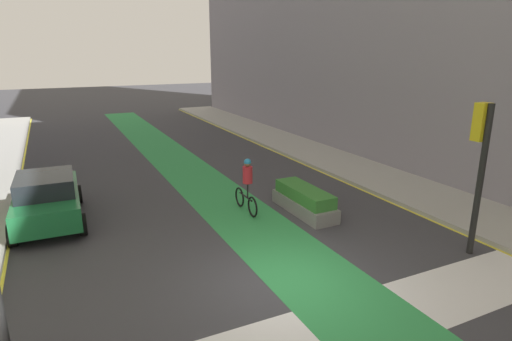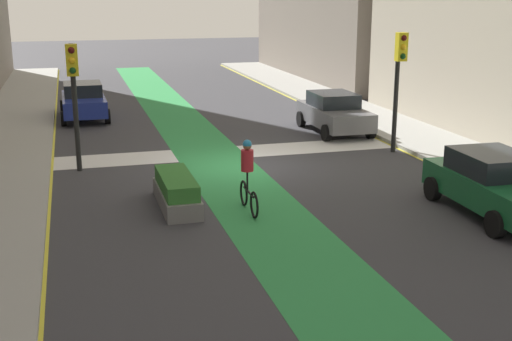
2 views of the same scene
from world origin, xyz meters
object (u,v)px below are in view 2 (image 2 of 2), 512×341
object	(u,v)px
traffic_signal_near_left	(399,69)
car_grey_left_near	(334,112)
car_green_left_far	(494,183)
median_planter	(177,192)
cyclist_in_lane	(248,174)
traffic_signal_near_right	(73,83)
car_blue_right_near	(84,101)

from	to	relation	value
traffic_signal_near_left	car_grey_left_near	xyz separation A→B (m)	(0.73, -3.86, -2.11)
car_green_left_far	median_planter	xyz separation A→B (m)	(7.62, -2.74, -0.40)
traffic_signal_near_left	cyclist_in_lane	bearing A→B (deg)	36.02
traffic_signal_near_right	car_green_left_far	bearing A→B (deg)	144.87
car_green_left_far	traffic_signal_near_right	bearing A→B (deg)	-35.13
car_blue_right_near	car_grey_left_near	distance (m)	11.14
traffic_signal_near_left	car_green_left_far	xyz separation A→B (m)	(0.70, 6.72, -2.11)
car_grey_left_near	cyclist_in_lane	size ratio (longest dim) A/B	2.27
traffic_signal_near_right	car_grey_left_near	bearing A→B (deg)	-160.50
traffic_signal_near_left	car_blue_right_near	bearing A→B (deg)	-42.94
car_grey_left_near	car_green_left_far	bearing A→B (deg)	90.20
car_grey_left_near	traffic_signal_near_right	bearing A→B (deg)	19.50
car_green_left_far	car_blue_right_near	size ratio (longest dim) A/B	1.01
car_blue_right_near	cyclist_in_lane	world-z (taller)	cyclist_in_lane
traffic_signal_near_left	car_grey_left_near	size ratio (longest dim) A/B	0.98
car_blue_right_near	traffic_signal_near_left	bearing A→B (deg)	137.06
traffic_signal_near_right	car_green_left_far	world-z (taller)	traffic_signal_near_right
car_green_left_far	traffic_signal_near_left	bearing A→B (deg)	-95.91
traffic_signal_near_right	car_green_left_far	distance (m)	12.40
cyclist_in_lane	median_planter	bearing A→B (deg)	-25.50
traffic_signal_near_right	car_grey_left_near	world-z (taller)	traffic_signal_near_right
car_grey_left_near	median_planter	bearing A→B (deg)	45.97
car_green_left_far	car_blue_right_near	xyz separation A→B (m)	(9.60, -16.30, 0.00)
traffic_signal_near_right	car_grey_left_near	size ratio (longest dim) A/B	0.94
traffic_signal_near_left	car_blue_right_near	distance (m)	14.22
car_grey_left_near	traffic_signal_near_left	bearing A→B (deg)	100.75
car_green_left_far	cyclist_in_lane	world-z (taller)	cyclist_in_lane
car_green_left_far	car_blue_right_near	world-z (taller)	same
car_green_left_far	cyclist_in_lane	distance (m)	6.21
car_green_left_far	cyclist_in_lane	xyz separation A→B (m)	(5.90, -1.92, 0.17)
car_green_left_far	car_blue_right_near	bearing A→B (deg)	-59.50
traffic_signal_near_right	cyclist_in_lane	xyz separation A→B (m)	(-4.11, 5.12, -1.81)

